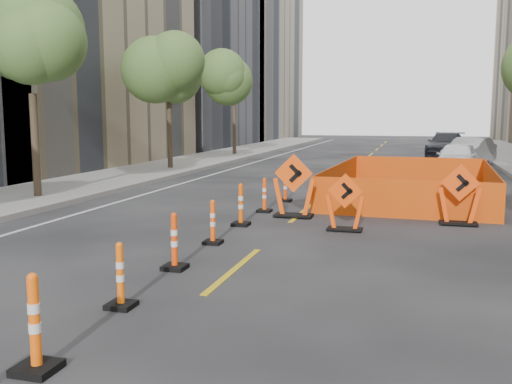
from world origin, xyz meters
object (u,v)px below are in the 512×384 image
(parked_car_near, at_px, (457,158))
(channelizer_8, at_px, (285,186))
(channelizer_5, at_px, (213,222))
(chevron_sign_left, at_px, (294,186))
(parked_car_mid, at_px, (469,152))
(channelizer_7, at_px, (264,195))
(channelizer_3, at_px, (120,275))
(parked_car_far, at_px, (447,145))
(channelizer_2, at_px, (35,323))
(channelizer_4, at_px, (174,241))
(channelizer_6, at_px, (241,205))
(chevron_sign_right, at_px, (460,195))
(chevron_sign_center, at_px, (345,202))

(parked_car_near, bearing_deg, channelizer_8, -109.64)
(channelizer_5, xyz_separation_m, chevron_sign_left, (0.96, 3.51, 0.37))
(parked_car_mid, bearing_deg, channelizer_7, -87.94)
(channelizer_3, height_order, parked_car_far, parked_car_far)
(channelizer_2, relative_size, parked_car_near, 0.25)
(channelizer_4, bearing_deg, channelizer_3, -87.45)
(channelizer_2, distance_m, channelizer_3, 2.04)
(channelizer_2, bearing_deg, parked_car_far, 80.45)
(parked_car_near, xyz_separation_m, parked_car_far, (0.01, 10.43, 0.06))
(channelizer_3, distance_m, parked_car_mid, 26.12)
(channelizer_2, height_order, channelizer_8, channelizer_2)
(channelizer_5, height_order, parked_car_far, parked_car_far)
(parked_car_mid, distance_m, parked_car_far, 5.57)
(channelizer_7, relative_size, parked_car_near, 0.22)
(channelizer_4, xyz_separation_m, chevron_sign_left, (0.92, 5.54, 0.33))
(channelizer_3, relative_size, channelizer_7, 0.98)
(chevron_sign_left, bearing_deg, parked_car_near, 68.21)
(parked_car_near, bearing_deg, parked_car_far, 99.26)
(channelizer_6, height_order, channelizer_7, channelizer_6)
(channelizer_4, xyz_separation_m, channelizer_7, (-0.02, 6.10, -0.02))
(channelizer_4, xyz_separation_m, chevron_sign_right, (5.00, 5.58, 0.24))
(channelizer_3, distance_m, parked_car_far, 31.31)
(channelizer_4, bearing_deg, chevron_sign_left, 80.55)
(channelizer_4, xyz_separation_m, parked_car_near, (5.75, 18.33, 0.22))
(parked_car_far, bearing_deg, channelizer_7, -96.98)
(channelizer_4, distance_m, channelizer_7, 6.10)
(channelizer_6, distance_m, channelizer_7, 2.03)
(channelizer_6, relative_size, chevron_sign_left, 0.62)
(channelizer_4, relative_size, channelizer_5, 1.08)
(parked_car_mid, bearing_deg, chevron_sign_center, -79.17)
(channelizer_6, xyz_separation_m, chevron_sign_right, (5.07, 1.51, 0.23))
(chevron_sign_left, height_order, parked_car_far, chevron_sign_left)
(chevron_sign_center, distance_m, parked_car_mid, 19.58)
(channelizer_8, distance_m, parked_car_near, 11.66)
(parked_car_far, bearing_deg, channelizer_4, -94.01)
(channelizer_3, xyz_separation_m, channelizer_8, (0.02, 10.16, 0.01))
(channelizer_3, bearing_deg, parked_car_far, 79.57)
(chevron_sign_right, height_order, parked_car_near, chevron_sign_right)
(channelizer_7, bearing_deg, parked_car_far, 75.71)
(channelizer_2, xyz_separation_m, chevron_sign_center, (2.19, 8.20, 0.14))
(chevron_sign_left, distance_m, parked_car_near, 13.67)
(channelizer_4, xyz_separation_m, parked_car_far, (5.76, 28.75, 0.28))
(channelizer_2, bearing_deg, channelizer_5, 92.62)
(channelizer_6, xyz_separation_m, channelizer_7, (0.05, 2.03, -0.04))
(channelizer_3, distance_m, channelizer_6, 6.10)
(channelizer_2, xyz_separation_m, channelizer_5, (-0.28, 6.10, -0.07))
(channelizer_4, xyz_separation_m, parked_car_mid, (6.65, 23.25, 0.23))
(channelizer_5, relative_size, parked_car_far, 0.17)
(chevron_sign_center, xyz_separation_m, chevron_sign_right, (2.58, 1.44, 0.07))
(channelizer_4, bearing_deg, channelizer_5, 91.11)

